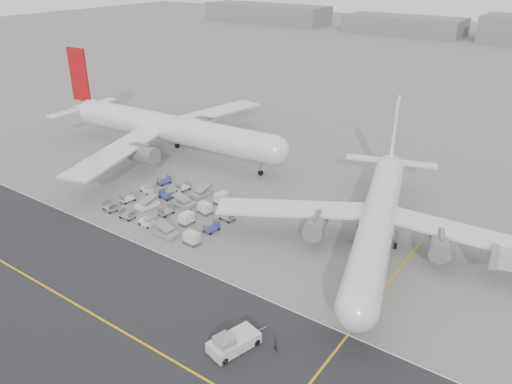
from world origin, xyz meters
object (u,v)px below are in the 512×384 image
Objects in this scene: pushback_tug at (233,342)px; ground_crew_a at (276,346)px; airliner_a at (167,127)px; airliner_b at (379,217)px.

pushback_tug reaches higher than ground_crew_a.
airliner_a is 68.38m from pushback_tug.
airliner_b is (57.31, -11.26, -1.05)m from airliner_a.
ground_crew_a is (4.44, 2.62, -0.17)m from pushback_tug.
airliner_a reaches higher than airliner_b.
airliner_a is at bearing 146.19° from ground_crew_a.
pushback_tug is 5.16m from ground_crew_a.
airliner_a is at bearing 156.00° from pushback_tug.
airliner_b is 29.69m from ground_crew_a.
pushback_tug is (52.70, -43.22, -5.45)m from airliner_a.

